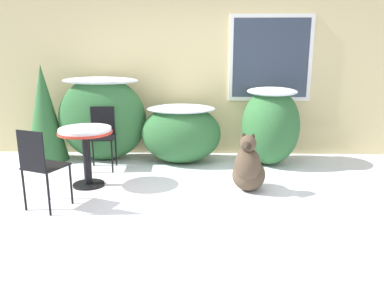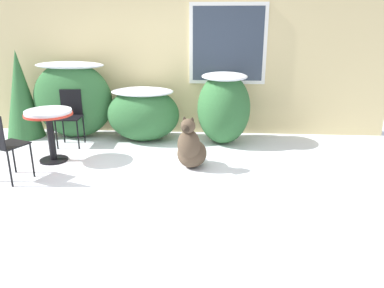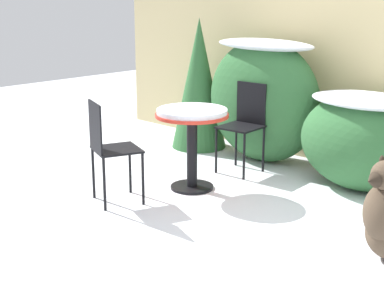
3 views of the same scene
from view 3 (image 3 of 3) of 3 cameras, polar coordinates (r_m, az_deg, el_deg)
name	(u,v)px [view 3 (image 3 of 3)]	position (r m, az deg, el deg)	size (l,w,h in m)	color
ground_plane	(273,248)	(4.36, 7.82, -9.99)	(16.00, 16.00, 0.00)	white
shrub_left	(263,98)	(6.32, 6.88, 4.48)	(1.38, 0.65, 1.32)	#2D6033
shrub_middle	(363,138)	(5.63, 16.24, 0.52)	(1.22, 0.85, 0.91)	#2D6033
evergreen_bush	(199,84)	(6.84, 0.69, 5.86)	(0.64, 0.64, 1.50)	#2D6033
patio_table	(192,126)	(5.39, 0.00, 1.74)	(0.67, 0.67, 0.76)	black
patio_chair_near_table	(244,122)	(5.97, 5.10, 2.12)	(0.41, 0.41, 0.90)	black
patio_chair_far_side	(109,146)	(5.09, -8.05, -0.20)	(0.49, 0.49, 0.90)	black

